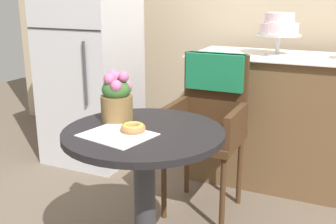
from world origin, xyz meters
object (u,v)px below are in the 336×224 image
(cafe_table, at_px, (144,174))
(refrigerator, at_px, (90,54))
(tiered_cake_stand, at_px, (279,27))
(donut_front, at_px, (133,128))
(wicker_chair, at_px, (210,107))
(flower_vase, at_px, (117,96))

(cafe_table, relative_size, refrigerator, 0.42)
(tiered_cake_stand, bearing_deg, cafe_table, -104.33)
(cafe_table, distance_m, donut_front, 0.24)
(donut_front, distance_m, refrigerator, 1.54)
(donut_front, relative_size, refrigerator, 0.06)
(cafe_table, xyz_separation_m, wicker_chair, (0.05, 0.76, 0.13))
(wicker_chair, bearing_deg, flower_vase, -111.14)
(wicker_chair, height_order, donut_front, wicker_chair)
(flower_vase, bearing_deg, wicker_chair, 70.84)
(donut_front, bearing_deg, refrigerator, 131.81)
(flower_vase, height_order, tiered_cake_stand, tiered_cake_stand)
(cafe_table, xyz_separation_m, refrigerator, (-1.05, 1.10, 0.34))
(tiered_cake_stand, bearing_deg, refrigerator, -171.76)
(cafe_table, distance_m, tiered_cake_stand, 1.46)
(wicker_chair, relative_size, flower_vase, 3.98)
(wicker_chair, bearing_deg, donut_front, -97.87)
(donut_front, xyz_separation_m, flower_vase, (-0.15, 0.12, 0.10))
(donut_front, xyz_separation_m, tiered_cake_stand, (0.36, 1.34, 0.34))
(wicker_chair, xyz_separation_m, donut_front, (-0.08, -0.80, 0.10))
(tiered_cake_stand, bearing_deg, flower_vase, -112.81)
(tiered_cake_stand, xyz_separation_m, refrigerator, (-1.38, -0.20, -0.23))
(donut_front, bearing_deg, flower_vase, 141.80)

